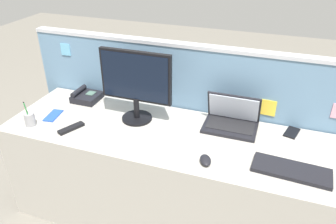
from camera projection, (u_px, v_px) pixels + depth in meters
ground_plane at (166, 215)px, 2.41m from camera, size 10.00×10.00×0.00m
desk at (166, 177)px, 2.23m from camera, size 2.06×0.66×0.72m
cubicle_divider at (183, 121)px, 2.42m from camera, size 2.27×0.08×1.17m
desktop_monitor at (136, 82)px, 2.07m from camera, size 0.47×0.20×0.47m
laptop at (232, 119)px, 2.09m from camera, size 0.33×0.23×0.22m
desk_phone at (86, 96)px, 2.43m from camera, size 0.18×0.18×0.08m
keyboard_main at (291, 170)px, 1.72m from camera, size 0.40×0.18×0.02m
computer_mouse_right_hand at (205, 160)px, 1.79m from camera, size 0.09×0.12×0.03m
pen_cup at (30, 119)px, 2.11m from camera, size 0.07×0.07×0.17m
cell_phone_blue_case at (53, 115)px, 2.23m from camera, size 0.10×0.16×0.01m
cell_phone_black_slab at (292, 132)px, 2.05m from camera, size 0.10×0.15×0.01m
tv_remote at (71, 128)px, 2.08m from camera, size 0.11×0.17×0.02m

